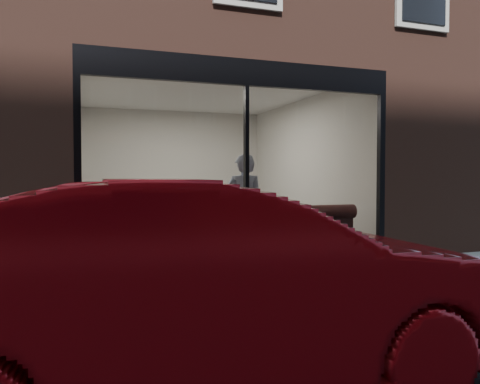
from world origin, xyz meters
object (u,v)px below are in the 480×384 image
object	(u,v)px
cafe_chair_right	(238,236)
parked_car	(206,286)
cafe_table_right	(268,213)
person	(244,207)
cafe_table_left	(130,215)
cafe_chair_left	(109,238)
banquette	(238,249)

from	to	relation	value
cafe_chair_right	parked_car	bearing A→B (deg)	50.56
cafe_table_right	parked_car	distance (m)	5.47
person	cafe_table_left	bearing A→B (deg)	-15.00
cafe_table_right	cafe_chair_right	distance (m)	1.01
cafe_chair_left	cafe_chair_right	size ratio (longest dim) A/B	1.12
banquette	cafe_chair_left	world-z (taller)	banquette
cafe_table_left	parked_car	size ratio (longest dim) A/B	0.15
cafe_table_left	cafe_table_right	xyz separation A→B (m)	(2.41, -0.58, 0.00)
banquette	cafe_table_right	xyz separation A→B (m)	(0.82, 0.67, 0.52)
cafe_chair_left	cafe_chair_right	distance (m)	2.46
cafe_table_left	cafe_chair_left	distance (m)	0.95
cafe_chair_right	parked_car	world-z (taller)	parked_car
cafe_chair_left	parked_car	distance (m)	6.22
cafe_table_left	cafe_chair_right	size ratio (longest dim) A/B	1.53
cafe_table_left	cafe_chair_right	world-z (taller)	cafe_table_left
banquette	person	xyz separation A→B (m)	(0.18, 0.19, 0.67)
person	cafe_table_left	world-z (taller)	person
person	cafe_chair_left	size ratio (longest dim) A/B	3.79
banquette	cafe_chair_left	size ratio (longest dim) A/B	8.48
person	cafe_table_right	distance (m)	0.81
cafe_table_left	cafe_table_right	bearing A→B (deg)	-13.55
cafe_table_left	parked_car	xyz separation A→B (m)	(-0.07, -5.45, -0.04)
cafe_chair_left	cafe_table_left	bearing A→B (deg)	122.00
cafe_table_right	banquette	bearing A→B (deg)	-140.74
banquette	cafe_chair_right	xyz separation A→B (m)	(0.51, 1.49, 0.01)
cafe_table_right	cafe_table_left	bearing A→B (deg)	166.45
banquette	cafe_table_left	size ratio (longest dim) A/B	6.18
banquette	parked_car	world-z (taller)	parked_car
person	cafe_table_right	xyz separation A→B (m)	(0.64, 0.47, -0.15)
cafe_chair_left	parked_car	bearing A→B (deg)	102.04
banquette	cafe_table_left	distance (m)	2.09
person	cafe_table_left	size ratio (longest dim) A/B	2.76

